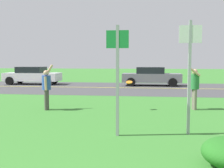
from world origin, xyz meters
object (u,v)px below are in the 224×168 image
at_px(sign_post_near_path, 118,70).
at_px(frisbee_orange, 129,82).
at_px(sign_post_by_roadside, 190,67).
at_px(person_catcher_green_shirt, 194,85).
at_px(car_gray_center_right, 151,76).
at_px(person_thrower_blue_shirt, 46,86).
at_px(car_white_center_left, 32,75).

relative_size(sign_post_near_path, frisbee_orange, 11.24).
relative_size(sign_post_by_roadside, person_catcher_green_shirt, 1.72).
xyz_separation_m(sign_post_near_path, car_gray_center_right, (1.00, 14.63, -0.94)).
distance_m(sign_post_by_roadside, person_thrower_blue_shirt, 5.84).
bearing_deg(person_catcher_green_shirt, frisbee_orange, -170.77).
bearing_deg(person_thrower_blue_shirt, sign_post_near_path, -46.55).
xyz_separation_m(frisbee_orange, car_white_center_left, (-8.79, 10.90, -0.35)).
relative_size(sign_post_near_path, car_gray_center_right, 0.62).
xyz_separation_m(person_thrower_blue_shirt, person_catcher_green_shirt, (5.72, 0.80, 0.02)).
distance_m(person_catcher_green_shirt, frisbee_orange, 2.56).
xyz_separation_m(person_catcher_green_shirt, frisbee_orange, (-2.53, -0.41, 0.13)).
xyz_separation_m(sign_post_by_roadside, person_thrower_blue_shirt, (-4.97, 2.95, -0.83)).
distance_m(sign_post_by_roadside, person_catcher_green_shirt, 3.91).
bearing_deg(person_thrower_blue_shirt, frisbee_orange, 6.99).
bearing_deg(car_gray_center_right, sign_post_by_roadside, -86.73).
relative_size(sign_post_near_path, person_thrower_blue_shirt, 1.57).
xyz_separation_m(sign_post_near_path, sign_post_by_roadside, (1.81, 0.39, 0.08)).
bearing_deg(person_thrower_blue_shirt, sign_post_by_roadside, -30.69).
height_order(sign_post_by_roadside, car_white_center_left, sign_post_by_roadside).
height_order(sign_post_near_path, person_catcher_green_shirt, sign_post_near_path).
bearing_deg(person_catcher_green_shirt, car_gray_center_right, 98.49).
bearing_deg(car_white_center_left, person_catcher_green_shirt, -42.84).
bearing_deg(person_catcher_green_shirt, sign_post_by_roadside, -101.32).
distance_m(person_thrower_blue_shirt, person_catcher_green_shirt, 5.78).
height_order(frisbee_orange, car_gray_center_right, car_gray_center_right).
relative_size(person_thrower_blue_shirt, car_gray_center_right, 0.39).
relative_size(person_catcher_green_shirt, car_white_center_left, 0.38).
height_order(sign_post_near_path, car_white_center_left, sign_post_near_path).
height_order(sign_post_by_roadside, car_gray_center_right, sign_post_by_roadside).
xyz_separation_m(sign_post_by_roadside, frisbee_orange, (-1.77, 3.34, -0.67)).
relative_size(sign_post_near_path, person_catcher_green_shirt, 1.64).
height_order(sign_post_near_path, person_thrower_blue_shirt, sign_post_near_path).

